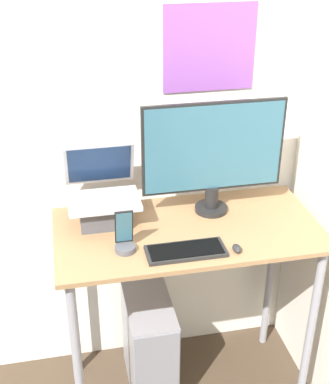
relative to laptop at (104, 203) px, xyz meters
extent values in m
cube|color=silver|center=(0.33, 0.24, 0.28)|extent=(6.00, 0.05, 2.60)
cube|color=purple|center=(0.49, 0.21, 0.57)|extent=(0.40, 0.01, 0.36)
cube|color=#936D47|center=(0.33, -0.13, -0.10)|extent=(1.10, 0.56, 0.02)
cylinder|color=gray|center=(-0.17, -0.36, -0.57)|extent=(0.04, 0.04, 0.92)
cylinder|color=gray|center=(0.83, -0.36, -0.57)|extent=(0.04, 0.04, 0.92)
cylinder|color=gray|center=(-0.17, 0.10, -0.57)|extent=(0.04, 0.04, 0.92)
cylinder|color=gray|center=(0.83, 0.10, -0.57)|extent=(0.04, 0.04, 0.92)
cube|color=#4C4C51|center=(0.00, -0.02, -0.04)|extent=(0.21, 0.14, 0.10)
cube|color=#B7B7BC|center=(0.00, -0.02, 0.02)|extent=(0.29, 0.20, 0.02)
cube|color=#B7B7BC|center=(0.00, 0.11, 0.12)|extent=(0.29, 0.08, 0.20)
cube|color=navy|center=(0.00, 0.11, 0.13)|extent=(0.26, 0.06, 0.18)
cylinder|color=black|center=(0.47, -0.01, -0.08)|extent=(0.14, 0.14, 0.02)
cylinder|color=black|center=(0.47, -0.01, -0.02)|extent=(0.06, 0.06, 0.10)
cube|color=black|center=(0.47, 0.00, 0.21)|extent=(0.60, 0.01, 0.39)
cube|color=#336072|center=(0.47, -0.01, 0.21)|extent=(0.58, 0.01, 0.37)
cube|color=black|center=(0.28, -0.30, -0.08)|extent=(0.31, 0.13, 0.01)
cube|color=black|center=(0.28, -0.30, -0.07)|extent=(0.28, 0.11, 0.00)
ellipsoid|color=#262626|center=(0.48, -0.33, -0.08)|extent=(0.03, 0.05, 0.02)
cylinder|color=#4C4C51|center=(0.05, -0.24, -0.08)|extent=(0.08, 0.08, 0.02)
cube|color=black|center=(0.05, -0.22, 0.01)|extent=(0.07, 0.04, 0.15)
cube|color=#336072|center=(0.05, -0.23, 0.01)|extent=(0.06, 0.03, 0.14)
cube|color=gray|center=(0.17, -0.05, -0.77)|extent=(0.21, 0.41, 0.50)
cube|color=slate|center=(0.17, -0.26, -0.77)|extent=(0.20, 0.01, 0.48)
camera|label=1|loc=(-0.14, -1.95, 1.09)|focal=50.00mm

